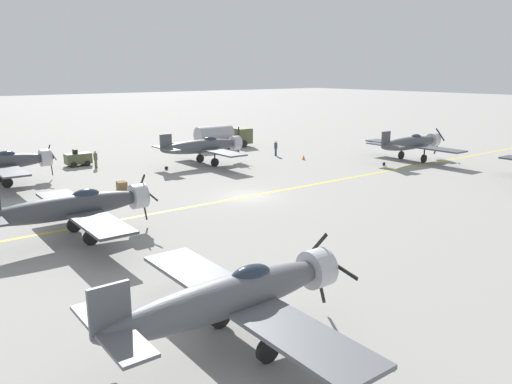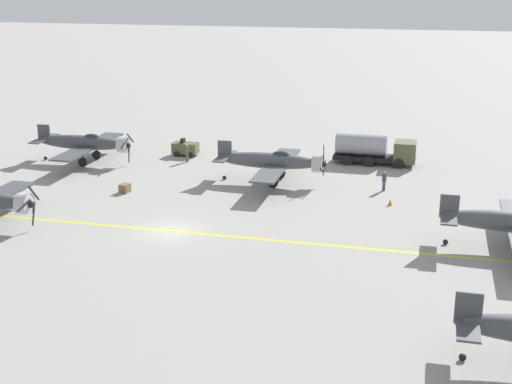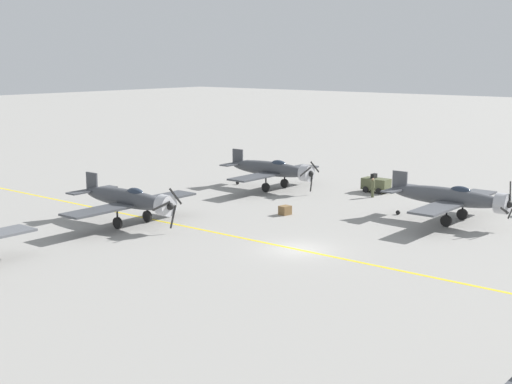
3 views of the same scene
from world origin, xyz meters
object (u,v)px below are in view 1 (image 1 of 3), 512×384
(airplane_near_right, at_px, (234,296))
(ground_crew_walking, at_px, (276,148))
(airplane_far_center, at_px, (411,143))
(traffic_cone, at_px, (304,157))
(ground_crew_inspecting, at_px, (96,159))
(airplane_mid_left, at_px, (204,146))
(airplane_near_center, at_px, (74,207))
(tow_tractor, at_px, (78,159))
(supply_crate_by_tanker, at_px, (122,186))
(fuel_tanker, at_px, (223,137))

(airplane_near_right, relative_size, ground_crew_walking, 6.77)
(airplane_far_center, distance_m, traffic_cone, 12.05)
(ground_crew_inspecting, bearing_deg, airplane_mid_left, 62.52)
(airplane_near_center, bearing_deg, airplane_mid_left, 132.68)
(airplane_far_center, xyz_separation_m, traffic_cone, (-7.91, -8.92, -1.74))
(airplane_mid_left, height_order, ground_crew_walking, airplane_mid_left)
(tow_tractor, xyz_separation_m, ground_crew_inspecting, (2.41, 1.03, 0.20))
(supply_crate_by_tanker, bearing_deg, fuel_tanker, 126.52)
(airplane_near_right, xyz_separation_m, traffic_cone, (-27.96, 28.99, -1.74))
(fuel_tanker, xyz_separation_m, tow_tractor, (1.34, -19.33, -0.72))
(traffic_cone, bearing_deg, ground_crew_inspecting, -114.01)
(airplane_far_center, bearing_deg, airplane_near_right, -74.78)
(traffic_cone, bearing_deg, supply_crate_by_tanker, -85.16)
(airplane_mid_left, distance_m, ground_crew_inspecting, 11.30)
(traffic_cone, bearing_deg, airplane_near_center, -67.30)
(fuel_tanker, bearing_deg, airplane_far_center, 28.47)
(supply_crate_by_tanker, bearing_deg, ground_crew_walking, 105.31)
(airplane_mid_left, distance_m, airplane_near_right, 36.84)
(airplane_near_center, height_order, supply_crate_by_tanker, airplane_near_center)
(airplane_far_center, relative_size, fuel_tanker, 1.50)
(airplane_mid_left, bearing_deg, traffic_cone, 57.11)
(airplane_near_right, bearing_deg, airplane_mid_left, 167.70)
(fuel_tanker, bearing_deg, tow_tractor, -86.05)
(ground_crew_walking, relative_size, ground_crew_inspecting, 0.98)
(tow_tractor, distance_m, traffic_cone, 24.66)
(airplane_near_right, distance_m, ground_crew_walking, 42.64)
(fuel_tanker, distance_m, ground_crew_inspecting, 18.69)
(airplane_mid_left, xyz_separation_m, traffic_cone, (4.03, 10.72, -1.74))
(airplane_near_right, bearing_deg, airplane_far_center, 135.31)
(airplane_near_right, height_order, ground_crew_inspecting, airplane_near_right)
(ground_crew_walking, distance_m, ground_crew_inspecting, 20.56)
(airplane_mid_left, xyz_separation_m, airplane_far_center, (11.94, 19.63, 0.00))
(airplane_far_center, relative_size, airplane_near_center, 1.00)
(airplane_near_center, bearing_deg, traffic_cone, 114.44)
(fuel_tanker, xyz_separation_m, supply_crate_by_tanker, (14.88, -20.09, -1.14))
(airplane_near_right, bearing_deg, supply_crate_by_tanker, -176.55)
(airplane_far_center, bearing_deg, airplane_mid_left, -133.97)
(ground_crew_inspecting, bearing_deg, ground_crew_walking, 75.37)
(fuel_tanker, height_order, ground_crew_inspecting, fuel_tanker)
(tow_tractor, xyz_separation_m, supply_crate_by_tanker, (13.54, -0.76, -0.42))
(airplane_near_center, relative_size, tow_tractor, 4.62)
(airplane_near_right, bearing_deg, tow_tractor, -172.94)
(ground_crew_walking, bearing_deg, supply_crate_by_tanker, -74.69)
(airplane_near_right, relative_size, airplane_far_center, 1.00)
(airplane_mid_left, xyz_separation_m, supply_crate_by_tanker, (5.93, -11.78, -1.64))
(supply_crate_by_tanker, bearing_deg, traffic_cone, 94.84)
(airplane_far_center, height_order, supply_crate_by_tanker, airplane_far_center)
(ground_crew_inspecting, xyz_separation_m, traffic_cone, (9.22, 20.71, -0.71))
(fuel_tanker, relative_size, ground_crew_walking, 4.51)
(airplane_mid_left, relative_size, tow_tractor, 4.62)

